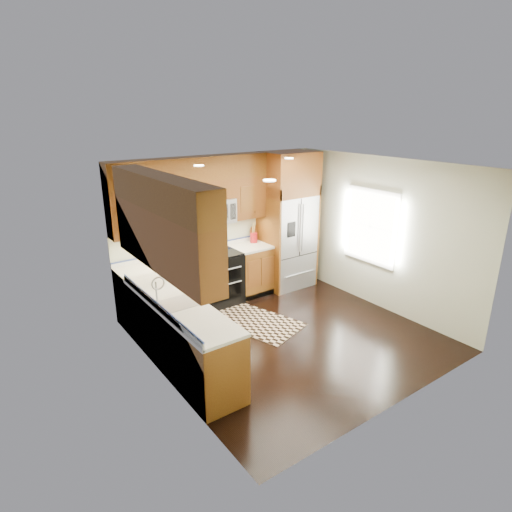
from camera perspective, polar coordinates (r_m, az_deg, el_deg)
ground at (r=6.75m, az=4.29°, el=-10.55°), size 4.00×4.00×0.00m
wall_back at (r=7.78m, az=-4.92°, el=3.85°), size 4.00×0.02×2.60m
wall_left at (r=5.23m, az=-12.53°, el=-4.18°), size 0.02×4.00×2.60m
wall_right at (r=7.60m, az=16.24°, el=2.79°), size 0.02×4.00×2.60m
window at (r=7.68m, az=15.04°, el=3.84°), size 0.04×1.10×1.30m
base_cabinets at (r=6.61m, az=-9.01°, el=-6.99°), size 2.85×3.00×0.90m
countertop at (r=6.58m, az=-8.58°, el=-2.63°), size 2.86×3.01×0.04m
upper_cabinets at (r=6.30m, az=-9.87°, el=6.84°), size 2.85×3.00×1.15m
range at (r=7.65m, az=-5.08°, el=-2.99°), size 0.76×0.67×0.95m
microwave at (r=7.40m, az=-5.87°, el=5.91°), size 0.76×0.40×0.42m
refrigerator at (r=8.21m, az=4.25°, el=4.70°), size 0.98×0.75×2.60m
sink_faucet at (r=5.64m, az=-10.76°, el=-5.72°), size 0.54×0.44×0.37m
rug at (r=7.13m, az=-0.06°, el=-8.74°), size 1.29×1.67×0.01m
knife_block at (r=7.12m, az=-12.46°, el=-0.02°), size 0.12×0.16×0.29m
utensil_crock at (r=8.04m, az=-0.31°, el=2.74°), size 0.16×0.16×0.38m
cutting_board at (r=8.22m, az=-0.14°, el=2.20°), size 0.38×0.38×0.02m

